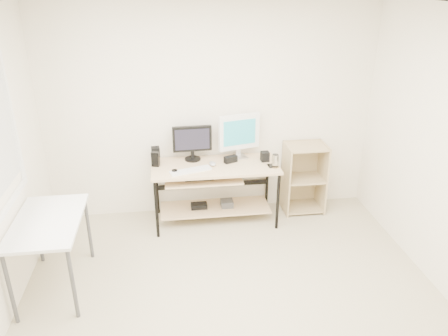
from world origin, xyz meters
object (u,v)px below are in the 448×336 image
desk (213,181)px  audio_controller (155,159)px  side_table (48,228)px  shelf_unit (303,177)px  black_monitor (192,141)px  white_imac (239,133)px

desk → audio_controller: audio_controller is taller
side_table → shelf_unit: bearing=23.3°
desk → shelf_unit: shelf_unit is taller
black_monitor → shelf_unit: bearing=-3.7°
desk → side_table: same height
black_monitor → audio_controller: 0.49m
desk → audio_controller: size_ratio=8.44×
desk → side_table: 1.97m
desk → black_monitor: size_ratio=3.19×
desk → black_monitor: black_monitor is taller
side_table → white_imac: size_ratio=1.81×
black_monitor → audio_controller: (-0.44, -0.14, -0.16)m
shelf_unit → black_monitor: black_monitor is taller
black_monitor → white_imac: size_ratio=0.85×
desk → audio_controller: (-0.67, 0.06, 0.30)m
side_table → shelf_unit: shelf_unit is taller
side_table → audio_controller: audio_controller is taller
white_imac → desk: bearing=-165.1°
side_table → black_monitor: bearing=41.3°
side_table → audio_controller: (0.98, 1.12, 0.17)m
shelf_unit → white_imac: size_ratio=1.63×
desk → side_table: bearing=-147.3°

